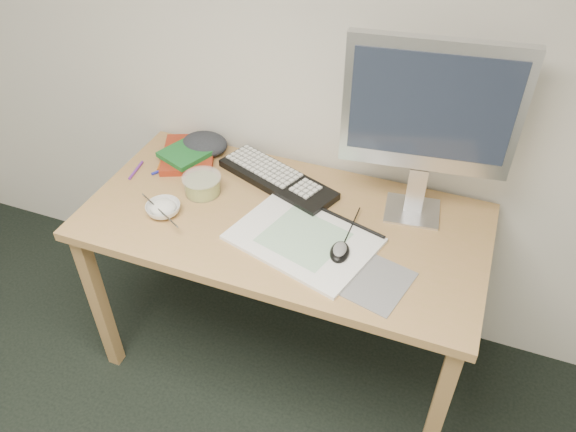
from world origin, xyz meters
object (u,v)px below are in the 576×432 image
Objects in this scene: monitor at (430,113)px; rice_bowl at (163,209)px; desk at (283,236)px; sketchpad at (303,239)px; keyboard at (277,179)px.

monitor reaches higher than rice_bowl.
desk is 0.16m from sketchpad.
sketchpad is 0.57m from monitor.
monitor is at bearing 21.50° from rice_bowl.
rice_bowl is (-0.30, -0.31, 0.00)m from keyboard.
rice_bowl is (-0.51, -0.04, 0.01)m from sketchpad.
desk is 3.07× the size of sketchpad.
keyboard is at bearing 142.84° from sketchpad.
sketchpad is (0.10, -0.08, 0.09)m from desk.
desk is at bearing -161.87° from monitor.
desk is 11.53× the size of rice_bowl.
sketchpad reaches higher than desk.
rice_bowl is at bearing -162.67° from desk.
monitor is (0.41, 0.20, 0.48)m from desk.
sketchpad is at bearing 4.93° from rice_bowl.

